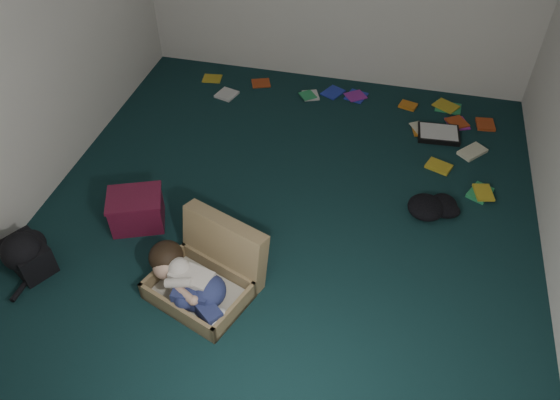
% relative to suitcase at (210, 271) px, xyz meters
% --- Properties ---
extents(floor, '(4.50, 4.50, 0.00)m').
position_rel_suitcase_xyz_m(floor, '(0.36, 0.77, -0.15)').
color(floor, '#102C2D').
rests_on(floor, ground).
extents(wall_front, '(4.50, 0.00, 4.50)m').
position_rel_suitcase_xyz_m(wall_front, '(0.36, -1.48, 1.15)').
color(wall_front, white).
rests_on(wall_front, ground).
extents(wall_left, '(0.00, 4.50, 4.50)m').
position_rel_suitcase_xyz_m(wall_left, '(-1.64, 0.77, 1.15)').
color(wall_left, white).
rests_on(wall_left, ground).
extents(suitcase, '(0.85, 0.84, 0.49)m').
position_rel_suitcase_xyz_m(suitcase, '(0.00, 0.00, 0.00)').
color(suitcase, '#8F774F').
rests_on(suitcase, floor).
extents(person, '(0.66, 0.52, 0.30)m').
position_rel_suitcase_xyz_m(person, '(-0.10, -0.14, 0.04)').
color(person, silver).
rests_on(person, suitcase).
extents(maroon_bin, '(0.51, 0.46, 0.29)m').
position_rel_suitcase_xyz_m(maroon_bin, '(-0.76, 0.45, -0.00)').
color(maroon_bin, maroon).
rests_on(maroon_bin, floor).
extents(backpack, '(0.55, 0.52, 0.26)m').
position_rel_suitcase_xyz_m(backpack, '(-1.34, -0.16, -0.02)').
color(backpack, black).
rests_on(backpack, floor).
extents(clothing_pile, '(0.50, 0.44, 0.14)m').
position_rel_suitcase_xyz_m(clothing_pile, '(1.51, 1.09, -0.08)').
color(clothing_pile, black).
rests_on(clothing_pile, floor).
extents(paper_tray, '(0.41, 0.32, 0.05)m').
position_rel_suitcase_xyz_m(paper_tray, '(1.54, 2.21, -0.12)').
color(paper_tray, black).
rests_on(paper_tray, floor).
extents(book_scatter, '(3.12, 1.52, 0.02)m').
position_rel_suitcase_xyz_m(book_scatter, '(0.90, 2.40, -0.14)').
color(book_scatter, gold).
rests_on(book_scatter, floor).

